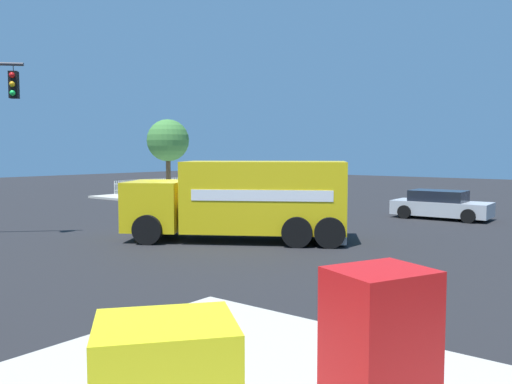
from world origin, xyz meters
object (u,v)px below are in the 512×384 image
Objects in this scene: delivery_truck at (244,199)px; vending_machine_red at (379,365)px; shade_tree_near at (168,141)px; sedan_silver at (441,205)px; pedestrian_near_corner at (216,184)px.

vending_machine_red is (9.64, 9.57, -0.37)m from delivery_truck.
shade_tree_near reaches higher than vending_machine_red.
delivery_truck is 1.77× the size of sedan_silver.
delivery_truck is 1.50× the size of shade_tree_near.
pedestrian_near_corner is (-1.15, -15.05, 0.39)m from sedan_silver.
sedan_silver is 20.87m from vending_machine_red.
vending_machine_red reaches higher than pedestrian_near_corner.
pedestrian_near_corner reaches higher than sedan_silver.
delivery_truck reaches higher than vending_machine_red.
vending_machine_red is at bearing 50.91° from shade_tree_near.
vending_machine_red is at bearing 17.34° from sedan_silver.
shade_tree_near reaches higher than pedestrian_near_corner.
pedestrian_near_corner is 0.30× the size of shade_tree_near.
vending_machine_red is at bearing 45.27° from pedestrian_near_corner.
vending_machine_red reaches higher than sedan_silver.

